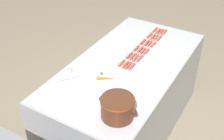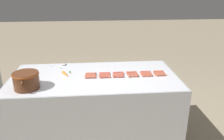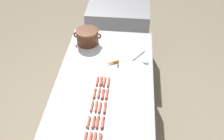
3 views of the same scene
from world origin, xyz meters
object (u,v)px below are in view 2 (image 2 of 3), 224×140
hot_dog_14 (132,73)px  hot_dog_10 (104,76)px  hot_dog_3 (119,76)px  hot_dog_20 (131,72)px  hot_dog_12 (159,73)px  serving_spoon (61,65)px  hot_dog_9 (118,75)px  bean_pot (26,80)px  hot_dog_22 (105,73)px  hot_dog_23 (91,74)px  hot_dog_0 (161,75)px  hot_dog_13 (146,73)px  hot_dog_17 (91,75)px  carrot (66,74)px  hot_dog_19 (145,72)px  hot_dog_7 (146,74)px  hot_dog_11 (90,76)px  hot_dog_5 (91,77)px  hot_dog_8 (133,75)px  hot_dog_4 (105,77)px  hot_dog_15 (119,74)px  hot_dog_16 (105,74)px  hot_dog_6 (160,74)px  hot_dog_1 (147,76)px  hot_dog_21 (118,73)px  hot_dog_2 (134,76)px

hot_dog_14 → hot_dog_10: bearing=96.6°
hot_dog_3 → hot_dog_20: size_ratio=1.00×
hot_dog_12 → serving_spoon: (0.38, 1.18, -0.00)m
hot_dog_9 → bean_pot: bearing=104.0°
hot_dog_22 → hot_dog_23: (-0.00, 0.16, 0.00)m
hot_dog_0 → hot_dog_13: size_ratio=1.00×
hot_dog_10 → hot_dog_17: same height
hot_dog_10 → hot_dog_22: bearing=-6.5°
hot_dog_0 → hot_dog_20: (0.12, 0.33, 0.00)m
hot_dog_12 → hot_dog_17: bearing=90.1°
hot_dog_12 → carrot: bearing=87.8°
hot_dog_23 → hot_dog_19: bearing=-90.0°
hot_dog_19 → serving_spoon: size_ratio=0.54×
hot_dog_7 → hot_dog_17: same height
carrot → hot_dog_11: bearing=-105.6°
hot_dog_10 → hot_dog_13: (0.03, -0.49, 0.00)m
hot_dog_23 → hot_dog_0: bearing=-98.1°
hot_dog_17 → hot_dog_19: 0.65m
hot_dog_12 → hot_dog_3: bearing=99.0°
hot_dog_5 → hot_dog_13: 0.65m
hot_dog_8 → hot_dog_11: (-0.00, 0.49, 0.00)m
hot_dog_11 → hot_dog_12: same height
hot_dog_4 → hot_dog_20: (0.12, -0.32, 0.00)m
hot_dog_20 → bean_pot: 1.17m
hot_dog_15 → hot_dog_23: 0.33m
hot_dog_3 → hot_dog_16: (0.08, 0.15, 0.00)m
hot_dog_3 → hot_dog_10: bearing=75.8°
hot_dog_7 → hot_dog_20: (0.08, 0.16, 0.00)m
hot_dog_8 → serving_spoon: bearing=64.3°
hot_dog_7 → hot_dog_8: bearing=89.0°
hot_dog_12 → hot_dog_19: size_ratio=1.00×
hot_dog_6 → carrot: size_ratio=0.77×
bean_pot → hot_dog_4: bearing=-75.9°
hot_dog_1 → hot_dog_9: 0.33m
hot_dog_5 → carrot: (0.12, 0.28, 0.00)m
hot_dog_4 → serving_spoon: hot_dog_4 is taller
hot_dog_19 → hot_dog_20: (0.00, 0.17, 0.00)m
hot_dog_15 → hot_dog_20: (0.04, -0.16, 0.00)m
hot_dog_5 → hot_dog_14: same height
hot_dog_12 → hot_dog_21: (0.04, 0.48, 0.00)m
hot_dog_16 → bean_pot: 0.86m
hot_dog_17 → hot_dog_3: bearing=-103.5°
hot_dog_6 → hot_dog_14: size_ratio=1.00×
hot_dog_20 → hot_dog_12: bearing=-97.4°
hot_dog_13 → hot_dog_21: (0.04, 0.32, 0.00)m
hot_dog_1 → hot_dog_10: 0.50m
hot_dog_2 → hot_dog_14: 0.08m
hot_dog_15 → hot_dog_6: bearing=-94.4°
hot_dog_0 → hot_dog_7: 0.17m
hot_dog_16 → hot_dog_13: bearing=-90.5°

